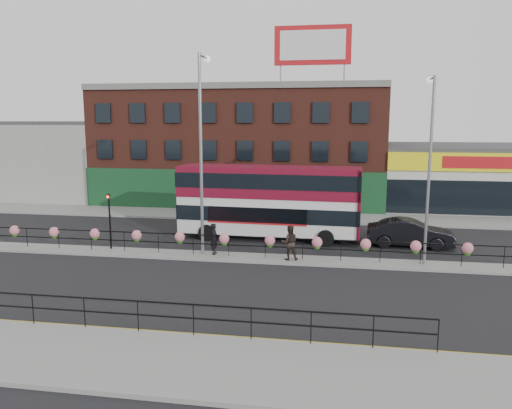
% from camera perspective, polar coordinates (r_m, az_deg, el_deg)
% --- Properties ---
extents(ground, '(120.00, 120.00, 0.00)m').
position_cam_1_polar(ground, '(27.12, -1.04, -6.27)').
color(ground, black).
rests_on(ground, ground).
extents(south_pavement, '(60.00, 4.00, 0.15)m').
position_cam_1_polar(south_pavement, '(16.21, -9.11, -17.48)').
color(south_pavement, gray).
rests_on(south_pavement, ground).
extents(north_pavement, '(60.00, 4.00, 0.15)m').
position_cam_1_polar(north_pavement, '(38.65, 2.18, -1.34)').
color(north_pavement, gray).
rests_on(north_pavement, ground).
extents(median, '(60.00, 1.60, 0.15)m').
position_cam_1_polar(median, '(27.10, -1.04, -6.11)').
color(median, gray).
rests_on(median, ground).
extents(yellow_line_inner, '(60.00, 0.10, 0.01)m').
position_cam_1_polar(yellow_line_inner, '(18.22, -6.75, -14.49)').
color(yellow_line_inner, gold).
rests_on(yellow_line_inner, ground).
extents(yellow_line_outer, '(60.00, 0.10, 0.01)m').
position_cam_1_polar(yellow_line_outer, '(18.06, -6.91, -14.71)').
color(yellow_line_outer, gold).
rests_on(yellow_line_outer, ground).
extents(brick_building, '(25.00, 12.21, 10.30)m').
position_cam_1_polar(brick_building, '(46.49, -1.46, 6.79)').
color(brick_building, brown).
rests_on(brick_building, ground).
extents(supermarket, '(15.00, 12.25, 5.30)m').
position_cam_1_polar(supermarket, '(47.16, 23.19, 3.04)').
color(supermarket, silver).
rests_on(supermarket, ground).
extents(warehouse_west, '(15.50, 12.00, 7.30)m').
position_cam_1_polar(warehouse_west, '(54.21, -23.05, 4.87)').
color(warehouse_west, gray).
rests_on(warehouse_west, ground).
extents(billboard, '(6.00, 0.29, 4.40)m').
position_cam_1_polar(billboard, '(41.10, 6.48, 17.62)').
color(billboard, '#B51319').
rests_on(billboard, brick_building).
extents(median_railing, '(30.04, 0.56, 1.23)m').
position_cam_1_polar(median_railing, '(26.85, -1.05, -4.12)').
color(median_railing, black).
rests_on(median_railing, median).
extents(south_railing, '(20.04, 0.05, 1.12)m').
position_cam_1_polar(south_railing, '(18.14, -13.38, -11.53)').
color(south_railing, black).
rests_on(south_railing, south_pavement).
extents(double_decker_bus, '(11.45, 3.25, 4.59)m').
position_cam_1_polar(double_decker_bus, '(31.14, 1.55, 1.12)').
color(double_decker_bus, silver).
rests_on(double_decker_bus, ground).
extents(car, '(2.29, 5.18, 1.64)m').
position_cam_1_polar(car, '(30.92, 17.21, -3.14)').
color(car, black).
rests_on(car, ground).
extents(pedestrian_a, '(0.62, 0.41, 1.70)m').
position_cam_1_polar(pedestrian_a, '(27.48, -4.77, -3.92)').
color(pedestrian_a, black).
rests_on(pedestrian_a, median).
extents(pedestrian_b, '(1.17, 1.04, 1.85)m').
position_cam_1_polar(pedestrian_b, '(26.31, 3.85, -4.37)').
color(pedestrian_b, black).
rests_on(pedestrian_b, median).
extents(lamp_column_west, '(0.39, 1.88, 10.74)m').
position_cam_1_polar(lamp_column_west, '(27.04, -6.19, 7.64)').
color(lamp_column_west, gray).
rests_on(lamp_column_west, median).
extents(lamp_column_east, '(0.34, 1.66, 9.43)m').
position_cam_1_polar(lamp_column_east, '(26.41, 19.20, 5.44)').
color(lamp_column_east, gray).
rests_on(lamp_column_east, median).
extents(traffic_light_median, '(0.15, 0.28, 3.65)m').
position_cam_1_polar(traffic_light_median, '(29.41, -16.43, -0.47)').
color(traffic_light_median, black).
rests_on(traffic_light_median, median).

